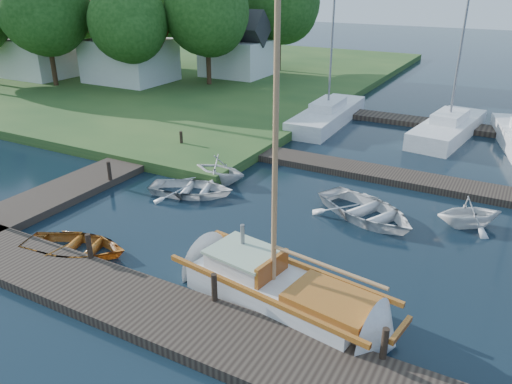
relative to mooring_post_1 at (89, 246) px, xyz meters
The scene contains 26 objects.
ground 5.87m from the mooring_post_1, 59.04° to the left, with size 160.00×160.00×0.00m, color black.
near_dock 3.21m from the mooring_post_1, 18.43° to the right, with size 18.00×2.20×0.30m, color black.
left_dock 8.62m from the mooring_post_1, 125.54° to the left, with size 2.20×18.00×0.30m, color black.
far_dock 12.55m from the mooring_post_1, 66.50° to the left, with size 14.00×1.60×0.30m, color black.
shore 36.80m from the mooring_post_1, 132.80° to the left, with size 50.00×40.00×0.50m, color #25481F.
mooring_post_1 is the anchor object (origin of this frame).
mooring_post_2 4.50m from the mooring_post_1, ahead, with size 0.16×0.16×0.80m, color black.
mooring_post_3 9.00m from the mooring_post_1, ahead, with size 0.16×0.16×0.80m, color black.
mooring_post_4 6.40m from the mooring_post_1, 128.66° to the left, with size 0.16×0.16×0.80m, color black.
mooring_post_5 10.77m from the mooring_post_1, 111.80° to the left, with size 0.16×0.16×0.80m, color black.
sailboat 6.12m from the mooring_post_1, 10.14° to the left, with size 7.37×3.03×9.83m.
dinghy 1.11m from the mooring_post_1, 163.42° to the left, with size 2.45×3.43×0.71m, color maroon.
tender_a 5.97m from the mooring_post_1, 94.79° to the left, with size 2.45×3.43×0.71m, color silver.
tender_b 7.67m from the mooring_post_1, 91.74° to the left, with size 2.13×2.46×1.30m, color silver.
tender_c 9.65m from the mooring_post_1, 48.67° to the left, with size 2.91×4.08×0.84m, color silver.
tender_d 12.85m from the mooring_post_1, 40.73° to the left, with size 2.02×2.34×1.23m, color silver.
marina_boat_0 18.64m from the mooring_post_1, 88.71° to the left, with size 2.45×8.35×11.59m.
marina_boat_2 20.51m from the mooring_post_1, 69.34° to the left, with size 3.15×7.67×12.18m.
house_a 27.11m from the mooring_post_1, 128.99° to the left, with size 6.30×5.00×6.29m.
house_b 31.47m from the mooring_post_1, 142.77° to the left, with size 5.77×4.50×5.79m.
house_c 29.22m from the mooring_post_1, 112.17° to the left, with size 5.25×4.00×5.28m.
tree_1 27.58m from the mooring_post_1, 140.92° to the left, with size 6.70×6.70×9.20m.
tree_2 24.67m from the mooring_post_1, 128.21° to the left, with size 5.83×5.75×7.82m.
tree_3 26.05m from the mooring_post_1, 115.51° to the left, with size 6.41×6.38×8.74m.
tree_5 37.13m from the mooring_post_1, 137.14° to the left, with size 6.00×5.94×8.10m.
tree_7 32.79m from the mooring_post_1, 106.16° to the left, with size 6.83×6.83×9.38m.
Camera 1 is at (7.73, -14.08, 8.19)m, focal length 35.00 mm.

